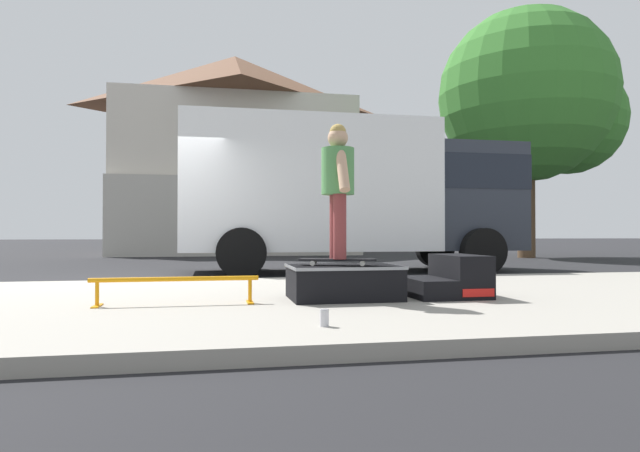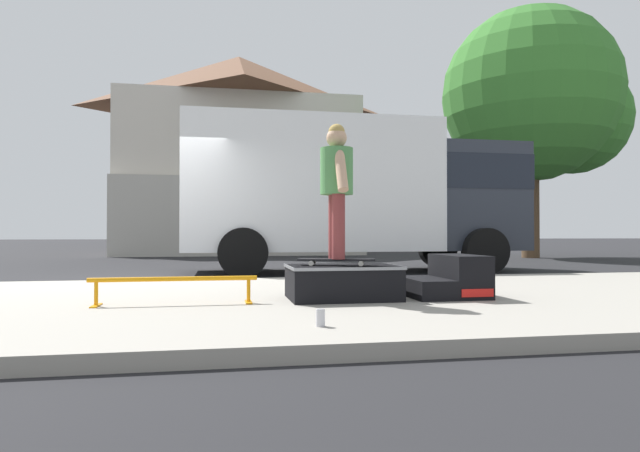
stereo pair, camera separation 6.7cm
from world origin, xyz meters
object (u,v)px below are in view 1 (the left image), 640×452
Objects in this scene: skate_box at (343,281)px; soda_can at (324,318)px; box_truck at (353,190)px; skater_kid at (338,179)px; skateboard at (338,260)px; grind_rail at (176,284)px; street_tree_main at (535,102)px; kicker_ramp at (450,279)px.

skate_box is 8.85× the size of soda_can.
box_truck reaches higher than skate_box.
skate_box is 5.88m from box_truck.
skate_box is at bearing 39.59° from skater_kid.
skateboard is at bearing -153.43° from skater_kid.
street_tree_main is (10.78, 10.82, 4.86)m from grind_rail.
kicker_ramp is 0.12× the size of box_truck.
kicker_ramp is at bearing -93.77° from box_truck.
street_tree_main reaches higher than kicker_ramp.
soda_can is (-1.69, -1.57, -0.12)m from kicker_ramp.
street_tree_main is (7.58, 5.19, 3.47)m from box_truck.
kicker_ramp is 6.58× the size of soda_can.
street_tree_main reaches higher than grind_rail.
skateboard is 14.88m from street_tree_main.
grind_rail is at bearing -177.49° from skateboard.
street_tree_main is (9.18, 10.75, 4.65)m from skateboard.
soda_can is (-0.45, -1.51, -1.16)m from skater_kid.
street_tree_main is at bearing 49.49° from skateboard.
skateboard reaches higher than skate_box.
soda_can is (-0.45, -1.51, -0.34)m from skateboard.
skater_kid is at bearing 2.51° from grind_rail.
skateboard reaches higher than grind_rail.
box_truck reaches higher than grind_rail.
skateboard is 0.12× the size of box_truck.
kicker_ramp is 0.10× the size of street_tree_main.
kicker_ramp is 0.53× the size of grind_rail.
box_truck is at bearing 74.46° from skate_box.
skater_kid is at bearing 26.57° from skateboard.
skate_box is 1.04m from skater_kid.
soda_can is at bearing -108.34° from skate_box.
skater_kid is at bearing -140.41° from skate_box.
soda_can is 0.02× the size of box_truck.
skate_box is at bearing 4.45° from grind_rail.
kicker_ramp reaches higher than grind_rail.
kicker_ramp is at bearing 2.75° from skater_kid.
skater_kid is (1.59, 0.07, 1.02)m from grind_rail.
skater_kid is 0.20× the size of box_truck.
grind_rail is 0.23× the size of box_truck.
box_truck is (1.60, 5.56, 0.36)m from skater_kid.
skater_kid is 0.17× the size of street_tree_main.
grind_rail is (-2.83, -0.13, 0.02)m from kicker_ramp.
grind_rail is at bearing -134.88° from street_tree_main.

